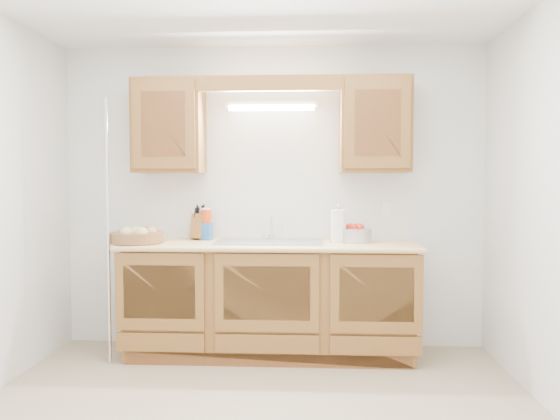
# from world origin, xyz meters

# --- Properties ---
(room) EXTENTS (3.52, 3.50, 2.50)m
(room) POSITION_xyz_m (0.00, 0.00, 1.25)
(room) COLOR tan
(room) RESTS_ON ground
(base_cabinets) EXTENTS (2.20, 0.60, 0.86)m
(base_cabinets) POSITION_xyz_m (0.00, 1.20, 0.44)
(base_cabinets) COLOR brown
(base_cabinets) RESTS_ON ground
(countertop) EXTENTS (2.30, 0.63, 0.04)m
(countertop) POSITION_xyz_m (0.00, 1.19, 0.88)
(countertop) COLOR #D9B472
(countertop) RESTS_ON base_cabinets
(upper_cabinet_left) EXTENTS (0.55, 0.33, 0.75)m
(upper_cabinet_left) POSITION_xyz_m (-0.83, 1.33, 1.83)
(upper_cabinet_left) COLOR brown
(upper_cabinet_left) RESTS_ON room
(upper_cabinet_right) EXTENTS (0.55, 0.33, 0.75)m
(upper_cabinet_right) POSITION_xyz_m (0.83, 1.33, 1.83)
(upper_cabinet_right) COLOR brown
(upper_cabinet_right) RESTS_ON room
(valance) EXTENTS (2.20, 0.05, 0.12)m
(valance) POSITION_xyz_m (0.00, 1.19, 2.14)
(valance) COLOR brown
(valance) RESTS_ON room
(fluorescent_fixture) EXTENTS (0.76, 0.08, 0.08)m
(fluorescent_fixture) POSITION_xyz_m (0.00, 1.42, 2.00)
(fluorescent_fixture) COLOR white
(fluorescent_fixture) RESTS_ON room
(sink) EXTENTS (0.84, 0.46, 0.36)m
(sink) POSITION_xyz_m (0.00, 1.21, 0.83)
(sink) COLOR #9E9EA3
(sink) RESTS_ON countertop
(wire_shelf_pole) EXTENTS (0.03, 0.03, 2.00)m
(wire_shelf_pole) POSITION_xyz_m (-1.20, 0.94, 1.00)
(wire_shelf_pole) COLOR silver
(wire_shelf_pole) RESTS_ON ground
(outlet_plate) EXTENTS (0.08, 0.01, 0.12)m
(outlet_plate) POSITION_xyz_m (0.95, 1.49, 1.15)
(outlet_plate) COLOR white
(outlet_plate) RESTS_ON room
(fruit_basket) EXTENTS (0.49, 0.49, 0.13)m
(fruit_basket) POSITION_xyz_m (-1.03, 1.09, 0.96)
(fruit_basket) COLOR brown
(fruit_basket) RESTS_ON countertop
(knife_block) EXTENTS (0.14, 0.19, 0.30)m
(knife_block) POSITION_xyz_m (-0.60, 1.39, 1.01)
(knife_block) COLOR brown
(knife_block) RESTS_ON countertop
(orange_canister) EXTENTS (0.09, 0.09, 0.26)m
(orange_canister) POSITION_xyz_m (-0.54, 1.37, 1.03)
(orange_canister) COLOR #E33E0C
(orange_canister) RESTS_ON countertop
(soap_bottle) EXTENTS (0.11, 0.11, 0.21)m
(soap_bottle) POSITION_xyz_m (-0.54, 1.37, 1.00)
(soap_bottle) COLOR #235BB2
(soap_bottle) RESTS_ON countertop
(sponge) EXTENTS (0.12, 0.10, 0.02)m
(sponge) POSITION_xyz_m (0.64, 1.43, 0.91)
(sponge) COLOR #CC333F
(sponge) RESTS_ON countertop
(paper_towel) EXTENTS (0.15, 0.15, 0.30)m
(paper_towel) POSITION_xyz_m (0.54, 1.22, 1.03)
(paper_towel) COLOR silver
(paper_towel) RESTS_ON countertop
(apple_bowl) EXTENTS (0.37, 0.37, 0.15)m
(apple_bowl) POSITION_xyz_m (0.67, 1.27, 0.96)
(apple_bowl) COLOR silver
(apple_bowl) RESTS_ON countertop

